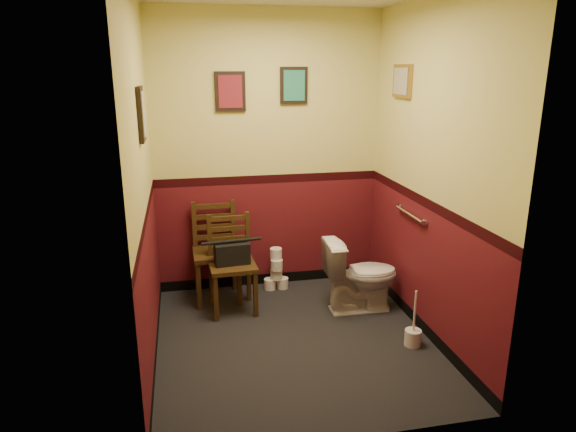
% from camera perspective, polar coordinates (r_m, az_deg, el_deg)
% --- Properties ---
extents(floor, '(2.20, 2.40, 0.00)m').
position_cam_1_polar(floor, '(4.34, 0.69, -13.70)').
color(floor, black).
rests_on(floor, ground).
extents(wall_back, '(2.20, 0.00, 2.70)m').
position_cam_1_polar(wall_back, '(5.01, -2.23, 6.83)').
color(wall_back, '#551219').
rests_on(wall_back, ground).
extents(wall_front, '(2.20, 0.00, 2.70)m').
position_cam_1_polar(wall_front, '(2.73, 6.21, -1.26)').
color(wall_front, '#551219').
rests_on(wall_front, ground).
extents(wall_left, '(0.00, 2.40, 2.70)m').
position_cam_1_polar(wall_left, '(3.78, -15.79, 3.12)').
color(wall_left, '#551219').
rests_on(wall_left, ground).
extents(wall_right, '(0.00, 2.40, 2.70)m').
position_cam_1_polar(wall_right, '(4.22, 15.53, 4.49)').
color(wall_right, '#551219').
rests_on(wall_right, ground).
extents(grab_bar, '(0.05, 0.56, 0.06)m').
position_cam_1_polar(grab_bar, '(4.52, 13.39, 0.16)').
color(grab_bar, silver).
rests_on(grab_bar, wall_right).
extents(framed_print_back_a, '(0.28, 0.04, 0.36)m').
position_cam_1_polar(framed_print_back_a, '(4.88, -6.44, 13.58)').
color(framed_print_back_a, black).
rests_on(framed_print_back_a, wall_back).
extents(framed_print_back_b, '(0.26, 0.04, 0.34)m').
position_cam_1_polar(framed_print_back_b, '(4.97, 0.66, 14.30)').
color(framed_print_back_b, black).
rests_on(framed_print_back_b, wall_back).
extents(framed_print_left, '(0.04, 0.30, 0.38)m').
position_cam_1_polar(framed_print_left, '(3.80, -15.97, 10.84)').
color(framed_print_left, black).
rests_on(framed_print_left, wall_left).
extents(framed_print_right, '(0.04, 0.34, 0.28)m').
position_cam_1_polar(framed_print_right, '(4.68, 12.56, 14.42)').
color(framed_print_right, olive).
rests_on(framed_print_right, wall_right).
extents(toilet, '(0.69, 0.40, 0.67)m').
position_cam_1_polar(toilet, '(4.77, 8.07, -6.56)').
color(toilet, white).
rests_on(toilet, floor).
extents(toilet_brush, '(0.13, 0.13, 0.48)m').
position_cam_1_polar(toilet_brush, '(4.37, 13.71, -12.88)').
color(toilet_brush, silver).
rests_on(toilet_brush, floor).
extents(chair_left, '(0.44, 0.44, 0.93)m').
position_cam_1_polar(chair_left, '(4.96, -7.99, -3.96)').
color(chair_left, '#402B13').
rests_on(chair_left, floor).
extents(chair_right, '(0.43, 0.43, 0.88)m').
position_cam_1_polar(chair_right, '(4.72, -6.28, -5.29)').
color(chair_right, '#402B13').
rests_on(chair_right, floor).
extents(handbag, '(0.32, 0.18, 0.23)m').
position_cam_1_polar(handbag, '(4.64, -6.25, -4.12)').
color(handbag, black).
rests_on(handbag, chair_right).
extents(tp_stack, '(0.25, 0.15, 0.43)m').
position_cam_1_polar(tp_stack, '(5.19, -1.31, -6.23)').
color(tp_stack, silver).
rests_on(tp_stack, floor).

